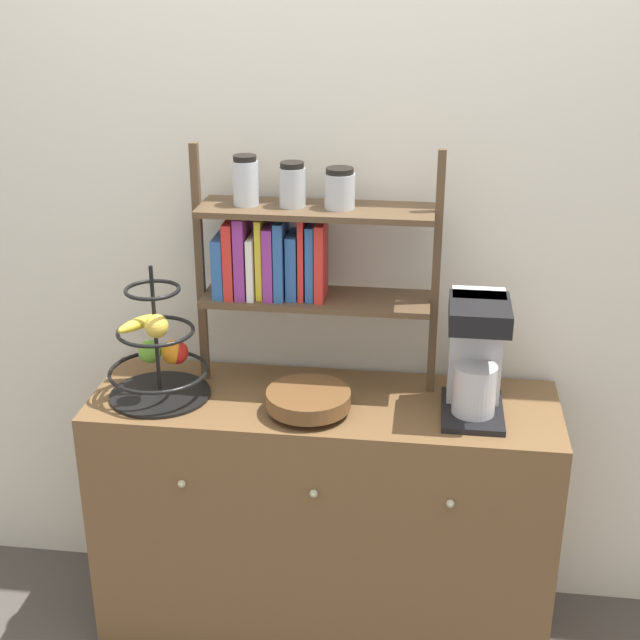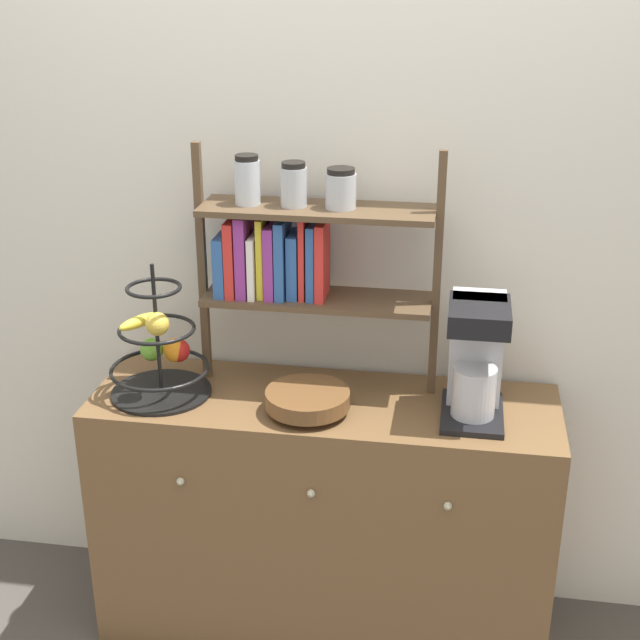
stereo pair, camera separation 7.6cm
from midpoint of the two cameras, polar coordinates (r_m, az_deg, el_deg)
The scene contains 6 objects.
wall_back at distance 2.77m, azimuth 1.91°, elevation 6.01°, with size 7.00×0.05×2.60m, color silver.
sideboard at distance 2.92m, azimuth 0.99°, elevation -12.42°, with size 1.41×0.46×0.83m.
coffee_maker at distance 2.60m, azimuth 10.77°, elevation -2.28°, with size 0.18×0.26×0.35m.
fruit_stand at distance 2.73m, azimuth -9.38°, elevation -2.08°, with size 0.31×0.31×0.42m.
wooden_bowl at distance 2.61m, azimuth 0.04°, elevation -5.14°, with size 0.25×0.25×0.07m.
shelf_hutch at distance 2.64m, azimuth -1.15°, elevation 4.61°, with size 0.73×0.20×0.75m.
Camera 2 is at (0.37, -2.14, 2.09)m, focal length 50.00 mm.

